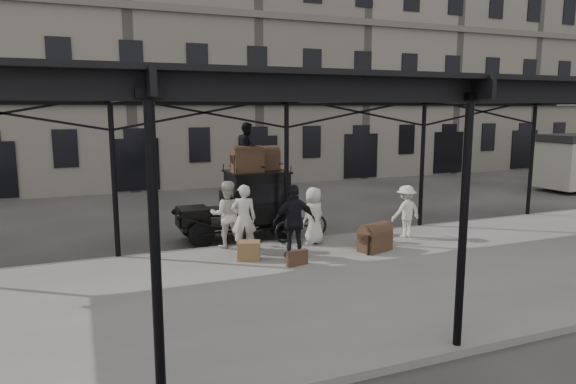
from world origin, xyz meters
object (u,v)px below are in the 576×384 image
porter_official (294,222)px  steamer_trunk_platform (375,239)px  bicycle (301,223)px  steamer_trunk_roof_near (247,161)px  porter_left (244,219)px  taxi (248,201)px

porter_official → steamer_trunk_platform: 2.50m
porter_official → bicycle: bearing=-113.3°
bicycle → steamer_trunk_roof_near: (-1.35, 1.17, 1.86)m
steamer_trunk_roof_near → steamer_trunk_platform: steamer_trunk_roof_near is taller
bicycle → steamer_trunk_platform: 2.43m
porter_left → bicycle: size_ratio=0.97×
porter_official → steamer_trunk_roof_near: (-0.39, 2.89, 1.37)m
porter_official → bicycle: (0.96, 1.72, -0.49)m
porter_official → bicycle: size_ratio=1.01×
porter_left → porter_official: size_ratio=0.96×
steamer_trunk_platform → bicycle: bearing=108.0°
steamer_trunk_roof_near → porter_left: bearing=-113.3°
porter_left → steamer_trunk_platform: 3.77m
porter_left → porter_official: (1.09, -1.06, 0.04)m
porter_left → steamer_trunk_roof_near: 2.42m
taxi → porter_official: taxi is taller
porter_official → steamer_trunk_platform: bearing=-179.7°
steamer_trunk_roof_near → taxi: bearing=69.6°
porter_official → steamer_trunk_roof_near: steamer_trunk_roof_near is taller
taxi → steamer_trunk_roof_near: (-0.08, -0.25, 1.33)m
taxi → steamer_trunk_roof_near: bearing=-108.1°
porter_left → porter_official: 1.52m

